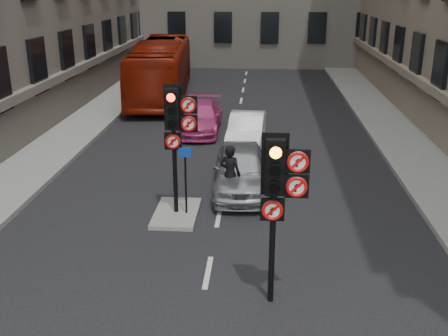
# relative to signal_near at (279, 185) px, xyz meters

# --- Properties ---
(ground) EXTENTS (120.00, 120.00, 0.00)m
(ground) POSITION_rel_signal_near_xyz_m (-1.49, -0.99, -2.58)
(ground) COLOR black
(ground) RESTS_ON ground
(pavement_left) EXTENTS (3.00, 50.00, 0.16)m
(pavement_left) POSITION_rel_signal_near_xyz_m (-8.69, 11.01, -2.50)
(pavement_left) COLOR gray
(pavement_left) RESTS_ON ground
(pavement_right) EXTENTS (3.00, 50.00, 0.16)m
(pavement_right) POSITION_rel_signal_near_xyz_m (5.71, 11.01, -2.50)
(pavement_right) COLOR gray
(pavement_right) RESTS_ON ground
(centre_island) EXTENTS (1.20, 2.00, 0.12)m
(centre_island) POSITION_rel_signal_near_xyz_m (-2.69, 4.01, -2.52)
(centre_island) COLOR gray
(centre_island) RESTS_ON ground
(signal_near) EXTENTS (0.91, 0.40, 3.58)m
(signal_near) POSITION_rel_signal_near_xyz_m (0.00, 0.00, 0.00)
(signal_near) COLOR black
(signal_near) RESTS_ON ground
(signal_far) EXTENTS (0.91, 0.40, 3.58)m
(signal_far) POSITION_rel_signal_near_xyz_m (-2.60, 4.00, 0.12)
(signal_far) COLOR black
(signal_far) RESTS_ON centre_island
(car_silver) EXTENTS (1.86, 4.23, 1.42)m
(car_silver) POSITION_rel_signal_near_xyz_m (-0.96, 6.01, -1.87)
(car_silver) COLOR #94979B
(car_silver) RESTS_ON ground
(car_white) EXTENTS (1.56, 3.92, 1.27)m
(car_white) POSITION_rel_signal_near_xyz_m (-0.93, 10.81, -1.95)
(car_white) COLOR white
(car_white) RESTS_ON ground
(car_pink) EXTENTS (1.78, 4.32, 1.25)m
(car_pink) POSITION_rel_signal_near_xyz_m (-3.01, 12.74, -1.96)
(car_pink) COLOR #C0387A
(car_pink) RESTS_ON ground
(bus_red) EXTENTS (3.58, 11.46, 3.14)m
(bus_red) POSITION_rel_signal_near_xyz_m (-5.99, 19.70, -1.01)
(bus_red) COLOR maroon
(bus_red) RESTS_ON ground
(motorcycle) EXTENTS (0.66, 1.87, 1.10)m
(motorcycle) POSITION_rel_signal_near_xyz_m (0.02, 5.47, -2.03)
(motorcycle) COLOR black
(motorcycle) RESTS_ON ground
(motorcyclist) EXTENTS (0.77, 0.64, 1.80)m
(motorcyclist) POSITION_rel_signal_near_xyz_m (-1.23, 5.01, -1.68)
(motorcyclist) COLOR black
(motorcyclist) RESTS_ON ground
(info_sign) EXTENTS (0.33, 0.13, 1.92)m
(info_sign) POSITION_rel_signal_near_xyz_m (-2.39, 3.92, -1.22)
(info_sign) COLOR black
(info_sign) RESTS_ON centre_island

